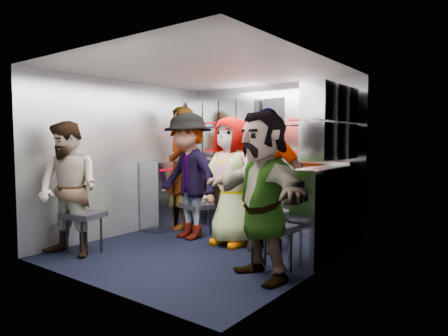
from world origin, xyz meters
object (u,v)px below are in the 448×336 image
Objects in this scene: attendant_standing at (180,168)px; jump_seat_mid_right at (274,214)px; attendant_arc_d at (267,180)px; attendant_arc_e at (262,194)px; attendant_arc_c at (231,181)px; jump_seat_mid_left at (197,207)px; attendant_arc_b at (188,176)px; jump_seat_center at (239,213)px; jump_seat_near_left at (84,217)px; jump_seat_near_right at (272,231)px; attendant_arc_a at (69,189)px.

jump_seat_mid_right is at bearing 39.42° from attendant_standing.
attendant_arc_d is 1.05× the size of attendant_arc_e.
attendant_arc_d is (0.47, 0.06, 0.04)m from attendant_arc_c.
attendant_arc_b reaches higher than jump_seat_mid_left.
jump_seat_center is 1.28m from attendant_standing.
jump_seat_near_left is at bearing -141.47° from attendant_arc_d.
attendant_arc_c is at bearing 18.20° from attendant_arc_b.
jump_seat_near_left is at bearing -135.71° from jump_seat_mid_right.
jump_seat_near_left is at bearing -161.48° from jump_seat_near_right.
attendant_arc_b is at bearing -90.00° from jump_seat_mid_left.
jump_seat_near_left is 2.19m from jump_seat_near_right.
jump_seat_mid_left is 1.73m from jump_seat_near_right.
jump_seat_mid_left is 0.31× the size of attendant_arc_a.
jump_seat_mid_right is at bearing 33.24° from attendant_arc_a.
jump_seat_near_left is 0.29× the size of attendant_arc_d.
attendant_arc_c is (-0.94, 0.62, 0.37)m from jump_seat_near_right.
attendant_arc_a is 2.24m from attendant_arc_d.
jump_seat_near_right is (0.94, -0.80, 0.05)m from jump_seat_center.
jump_seat_near_left reaches higher than jump_seat_center.
attendant_arc_b is at bearing -157.34° from jump_seat_center.
attendant_arc_e is at bearing -46.28° from jump_seat_center.
attendant_standing reaches higher than attendant_arc_a.
jump_seat_mid_right is 1.04× the size of jump_seat_near_right.
attendant_arc_c is at bearing -152.47° from jump_seat_mid_right.
attendant_arc_c is 1.24m from attendant_arc_e.
attendant_arc_d is (-0.47, 0.69, 0.42)m from jump_seat_near_right.
attendant_arc_d is at bearing 40.80° from jump_seat_near_left.
attendant_arc_e is at bearing -63.71° from attendant_arc_d.
attendant_arc_d is (1.60, 1.56, 0.08)m from attendant_arc_a.
jump_seat_mid_right is 0.29× the size of attendant_arc_d.
jump_seat_mid_right is (1.60, 1.56, -0.02)m from jump_seat_near_left.
attendant_arc_e is (-0.00, -0.18, 0.37)m from jump_seat_near_right.
attendant_arc_d reaches higher than attendant_arc_b.
attendant_standing is (-1.16, 0.14, 0.53)m from jump_seat_center.
jump_seat_mid_left is 0.28× the size of attendant_arc_b.
jump_seat_mid_left is at bearing 58.56° from attendant_arc_a.
jump_seat_center is 0.47m from jump_seat_mid_right.
attendant_arc_a is 1.50m from attendant_arc_b.
attendant_arc_c is (0.00, -0.18, 0.43)m from jump_seat_center.
jump_seat_mid_right is 2.39m from attendant_arc_a.
attendant_arc_e is at bearing -65.73° from jump_seat_mid_right.
jump_seat_center is 0.27× the size of attendant_arc_c.
attendant_arc_b reaches higher than jump_seat_near_right.
attendant_arc_c is at bearing -8.36° from jump_seat_mid_left.
jump_seat_mid_left is 0.64m from jump_seat_center.
attendant_arc_d is (1.60, 1.38, 0.42)m from jump_seat_near_left.
attendant_arc_e is (2.10, -1.12, -0.10)m from attendant_standing.
attendant_standing is 1.13× the size of attendant_arc_e.
attendant_arc_e is at bearing 4.35° from attendant_arc_a.
jump_seat_near_left is 2.17m from attendant_arc_e.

